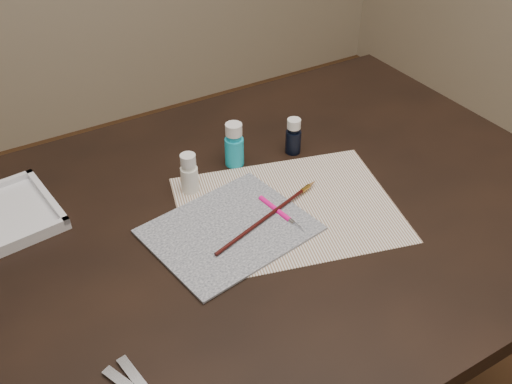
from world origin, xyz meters
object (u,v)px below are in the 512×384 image
paint_bottle_white (189,173)px  paint_bottle_cyan (234,144)px  paint_bottle_navy (293,136)px  paper (287,209)px  canvas (230,230)px

paint_bottle_white → paint_bottle_cyan: paint_bottle_cyan is taller
paint_bottle_white → paint_bottle_cyan: size_ratio=0.87×
paint_bottle_white → paint_bottle_navy: paint_bottle_white is taller
paper → canvas: bearing=179.8°
canvas → paint_bottle_cyan: paint_bottle_cyan is taller
paint_bottle_white → paint_bottle_navy: (0.25, 0.01, -0.00)m
paper → paint_bottle_white: size_ratio=4.83×
canvas → paper: bearing=-0.2°
paint_bottle_navy → paint_bottle_white: bearing=-177.4°
paint_bottle_white → paint_bottle_navy: bearing=2.6°
paint_bottle_white → paint_bottle_cyan: (0.12, 0.04, 0.01)m
canvas → paint_bottle_navy: 0.29m
paint_bottle_cyan → paint_bottle_navy: (0.13, -0.03, -0.01)m
paint_bottle_cyan → paint_bottle_navy: bearing=-10.8°
paper → paint_bottle_navy: paint_bottle_navy is taller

